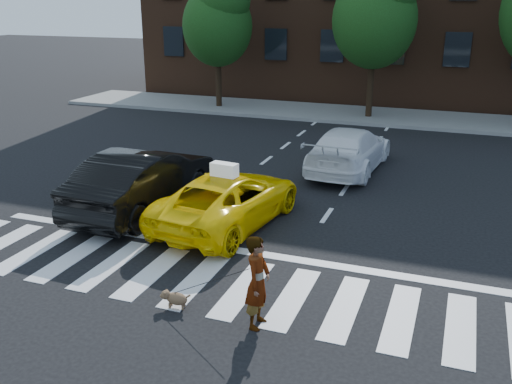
% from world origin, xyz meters
% --- Properties ---
extents(ground, '(120.00, 120.00, 0.00)m').
position_xyz_m(ground, '(0.00, 0.00, 0.00)').
color(ground, black).
rests_on(ground, ground).
extents(crosswalk, '(13.00, 2.40, 0.01)m').
position_xyz_m(crosswalk, '(0.00, 0.00, 0.01)').
color(crosswalk, silver).
rests_on(crosswalk, ground).
extents(stop_line, '(12.00, 0.30, 0.01)m').
position_xyz_m(stop_line, '(0.00, 1.60, 0.01)').
color(stop_line, silver).
rests_on(stop_line, ground).
extents(sidewalk_far, '(30.00, 4.00, 0.15)m').
position_xyz_m(sidewalk_far, '(0.00, 17.50, 0.07)').
color(sidewalk_far, slate).
rests_on(sidewalk_far, ground).
extents(tree_left, '(3.39, 3.38, 6.50)m').
position_xyz_m(tree_left, '(-6.97, 17.00, 4.44)').
color(tree_left, black).
rests_on(tree_left, ground).
extents(tree_mid, '(3.69, 3.69, 7.10)m').
position_xyz_m(tree_mid, '(0.53, 17.00, 4.85)').
color(tree_mid, black).
rests_on(tree_mid, ground).
extents(taxi, '(2.74, 4.93, 1.30)m').
position_xyz_m(taxi, '(-0.57, 3.00, 0.65)').
color(taxi, yellow).
rests_on(taxi, ground).
extents(black_sedan, '(1.91, 5.05, 1.64)m').
position_xyz_m(black_sedan, '(-3.04, 3.15, 0.82)').
color(black_sedan, black).
rests_on(black_sedan, ground).
extents(white_suv, '(2.24, 4.93, 1.40)m').
position_xyz_m(white_suv, '(1.28, 8.63, 0.70)').
color(white_suv, white).
rests_on(white_suv, ground).
extents(woman, '(0.40, 0.61, 1.66)m').
position_xyz_m(woman, '(1.71, -1.10, 0.83)').
color(woman, '#999999').
rests_on(woman, ground).
extents(dog, '(0.58, 0.29, 0.33)m').
position_xyz_m(dog, '(0.09, -1.08, 0.19)').
color(dog, '#99704E').
rests_on(dog, ground).
extents(taxi_sign, '(0.68, 0.36, 0.32)m').
position_xyz_m(taxi_sign, '(-0.57, 2.80, 1.46)').
color(taxi_sign, white).
rests_on(taxi_sign, taxi).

